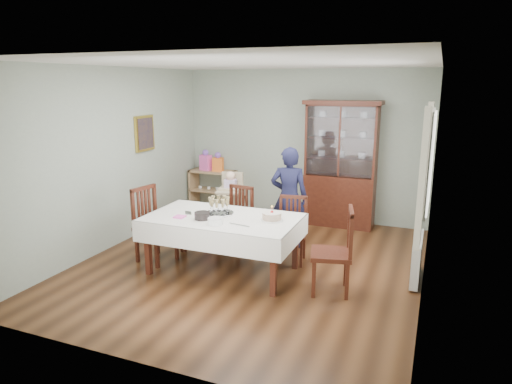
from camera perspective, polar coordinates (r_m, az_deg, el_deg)
The scene contains 25 objects.
floor at distance 6.44m, azimuth -0.69°, elevation -9.00°, with size 5.00×5.00×0.00m, color #593319.
room_shell at distance 6.48m, azimuth 1.09°, elevation 6.78°, with size 5.00×5.00×5.00m.
dining_table at distance 6.09m, azimuth -4.17°, elevation -6.49°, with size 2.01×1.16×0.76m.
china_cabinet at distance 8.01m, azimuth 10.55°, elevation 3.66°, with size 1.30×0.48×2.18m.
sideboard at distance 9.00m, azimuth -5.41°, elevation 0.21°, with size 0.90×0.38×0.80m.
picture_frame at distance 7.78m, azimuth -13.76°, elevation 7.13°, with size 0.04×0.48×0.58m, color gold.
window at distance 5.86m, azimuth 21.00°, elevation 3.62°, with size 0.04×1.02×1.22m, color white.
curtain_left at distance 5.27m, azimuth 20.08°, elevation 1.55°, with size 0.07×0.30×1.55m, color silver.
curtain_right at distance 6.49m, azimuth 20.53°, elevation 3.65°, with size 0.07×0.30×1.55m, color silver.
radiator at distance 6.18m, azimuth 19.45°, elevation -7.81°, with size 0.10×0.80×0.55m, color white.
chair_far_left at distance 6.85m, azimuth -2.62°, elevation -5.04°, with size 0.50×0.50×0.97m.
chair_far_right at distance 6.46m, azimuth 4.40°, elevation -6.37°, with size 0.47×0.47×0.92m.
chair_end_left at distance 6.62m, azimuth -12.44°, elevation -5.80°, with size 0.56×0.56×1.05m.
chair_end_right at distance 5.61m, azimuth 9.50°, elevation -9.28°, with size 0.56×0.56×1.04m.
woman at distance 6.91m, azimuth 4.14°, elevation -0.69°, with size 0.56×0.37×1.55m, color black.
high_chair at distance 7.51m, azimuth -3.15°, elevation -2.31°, with size 0.56×0.56×1.07m.
champagne_tray at distance 6.08m, azimuth -4.62°, elevation -2.08°, with size 0.38×0.38×0.23m.
birthday_cake at distance 5.79m, azimuth 2.00°, elevation -3.09°, with size 0.28×0.28×0.20m.
plate_stack_dark at distance 5.88m, azimuth -6.75°, elevation -2.96°, with size 0.20×0.20×0.09m, color black.
plate_stack_white at distance 5.67m, azimuth -5.10°, elevation -3.63°, with size 0.19×0.19×0.08m, color white.
napkin_stack at distance 6.01m, azimuth -9.53°, elevation -3.07°, with size 0.13×0.13×0.02m, color #FF5DC2.
cutlery at distance 6.20m, azimuth -8.76°, elevation -2.56°, with size 0.11×0.17×0.01m, color silver, non-canonical shape.
cake_knife at distance 5.61m, azimuth -2.10°, elevation -4.13°, with size 0.29×0.03×0.01m, color silver.
gift_bag_pink at distance 8.92m, azimuth -6.31°, elevation 3.87°, with size 0.24×0.19×0.40m.
gift_bag_orange at distance 8.81m, azimuth -4.78°, elevation 3.67°, with size 0.22×0.17×0.37m.
Camera 1 is at (2.29, -5.49, 2.47)m, focal length 32.00 mm.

